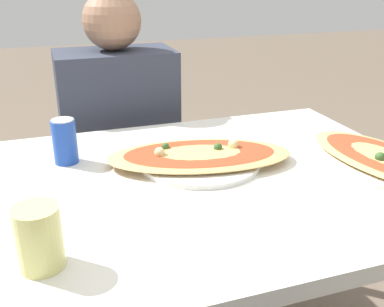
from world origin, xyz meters
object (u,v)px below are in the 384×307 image
object	(u,v)px
drink_glass	(39,238)
pizza_second	(383,160)
person_seated	(119,118)
soda_can	(65,141)
pizza_main	(200,157)
dining_table	(179,204)
chair_far_seated	(117,154)

from	to	relation	value
drink_glass	pizza_second	xyz separation A→B (m)	(0.89, 0.17, -0.04)
person_seated	soda_can	world-z (taller)	person_seated
pizza_main	soda_can	bearing A→B (deg)	160.33
soda_can	drink_glass	bearing A→B (deg)	-99.35
dining_table	chair_far_seated	size ratio (longest dim) A/B	1.55
person_seated	soda_can	size ratio (longest dim) A/B	9.23
person_seated	dining_table	bearing A→B (deg)	93.22
dining_table	pizza_main	world-z (taller)	pizza_main
chair_far_seated	pizza_main	xyz separation A→B (m)	(0.13, -0.68, 0.25)
person_seated	soda_can	xyz separation A→B (m)	(-0.22, -0.45, 0.10)
pizza_main	soda_can	world-z (taller)	soda_can
soda_can	drink_glass	size ratio (longest dim) A/B	1.04
pizza_main	pizza_second	size ratio (longest dim) A/B	1.09
pizza_main	soda_can	distance (m)	0.37
pizza_second	chair_far_seated	bearing A→B (deg)	124.38
soda_can	person_seated	bearing A→B (deg)	63.59
chair_far_seated	soda_can	xyz separation A→B (m)	(-0.22, -0.56, 0.29)
pizza_main	drink_glass	world-z (taller)	drink_glass
chair_far_seated	pizza_second	xyz separation A→B (m)	(0.59, -0.86, 0.25)
person_seated	drink_glass	size ratio (longest dim) A/B	9.63
dining_table	person_seated	xyz separation A→B (m)	(-0.04, 0.67, 0.03)
soda_can	dining_table	bearing A→B (deg)	-39.81
soda_can	pizza_second	size ratio (longest dim) A/B	0.25
dining_table	drink_glass	xyz separation A→B (m)	(-0.34, -0.25, 0.12)
drink_glass	dining_table	bearing A→B (deg)	36.92
pizza_main	person_seated	bearing A→B (deg)	102.36
soda_can	drink_glass	distance (m)	0.48
pizza_main	drink_glass	bearing A→B (deg)	-140.90
chair_far_seated	pizza_main	world-z (taller)	chair_far_seated
soda_can	pizza_second	bearing A→B (deg)	-20.55
pizza_second	drink_glass	bearing A→B (deg)	-169.48
chair_far_seated	drink_glass	xyz separation A→B (m)	(-0.30, -1.03, 0.29)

